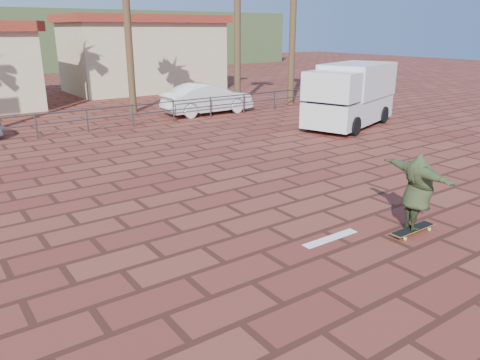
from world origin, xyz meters
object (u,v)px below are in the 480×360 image
longboard (413,229)px  car_white (208,99)px  skateboarder (418,192)px  campervan (351,94)px

longboard → car_white: bearing=74.7°
skateboarder → car_white: size_ratio=0.43×
campervan → longboard: bearing=-149.9°
skateboarder → campervan: 11.63m
longboard → car_white: (4.17, 15.03, 0.67)m
campervan → car_white: 7.22m
car_white → skateboarder: bearing=164.5°
skateboarder → car_white: (4.17, 15.03, -0.17)m
skateboarder → car_white: 15.60m
longboard → car_white: car_white is taller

